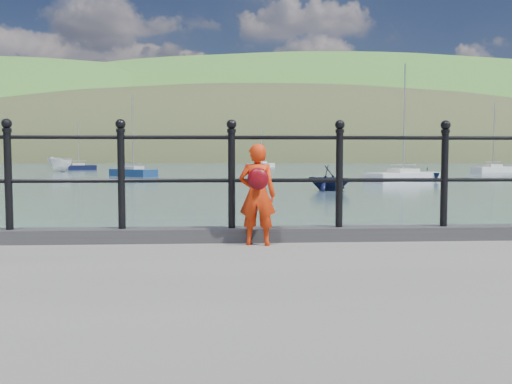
{
  "coord_description": "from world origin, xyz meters",
  "views": [
    {
      "loc": [
        0.51,
        -6.11,
        1.94
      ],
      "look_at": [
        0.87,
        -0.2,
        1.55
      ],
      "focal_mm": 38.0,
      "sensor_mm": 36.0,
      "label": 1
    }
  ],
  "objects": [
    {
      "name": "sailboat_port",
      "position": [
        -8.28,
        47.35,
        0.34
      ],
      "size": [
        5.2,
        5.16,
        8.12
      ],
      "rotation": [
        0.0,
        0.0,
        -0.78
      ],
      "color": "navy",
      "rests_on": "ground"
    },
    {
      "name": "sailboat_deep",
      "position": [
        7.79,
        96.86,
        0.34
      ],
      "size": [
        4.9,
        5.21,
        8.24
      ],
      "rotation": [
        0.0,
        0.0,
        -0.84
      ],
      "color": "silver",
      "rests_on": "ground"
    },
    {
      "name": "sailboat_far",
      "position": [
        32.94,
        57.19,
        0.34
      ],
      "size": [
        6.12,
        4.11,
        8.63
      ],
      "rotation": [
        0.0,
        0.0,
        0.46
      ],
      "color": "silver",
      "rests_on": "ground"
    },
    {
      "name": "ground",
      "position": [
        0.0,
        0.0,
        0.0
      ],
      "size": [
        600.0,
        600.0,
        0.0
      ],
      "primitive_type": "plane",
      "color": "#2D4251",
      "rests_on": "ground"
    },
    {
      "name": "sailboat_near",
      "position": [
        14.41,
        34.93,
        0.34
      ],
      "size": [
        6.71,
        5.21,
        9.23
      ],
      "rotation": [
        0.0,
        0.0,
        0.57
      ],
      "color": "silver",
      "rests_on": "ground"
    },
    {
      "name": "launch_navy",
      "position": [
        6.55,
        24.39,
        0.72
      ],
      "size": [
        3.59,
        3.54,
        1.43
      ],
      "primitive_type": "imported",
      "rotation": [
        0.0,
        0.0,
        0.88
      ],
      "color": "black",
      "rests_on": "ground"
    },
    {
      "name": "kerb",
      "position": [
        0.0,
        -0.15,
        1.07
      ],
      "size": [
        60.0,
        0.3,
        0.15
      ],
      "primitive_type": "cube",
      "color": "#28282B",
      "rests_on": "quay"
    },
    {
      "name": "child",
      "position": [
        0.87,
        -0.43,
        1.55
      ],
      "size": [
        0.44,
        0.35,
        1.07
      ],
      "rotation": [
        0.0,
        0.0,
        2.93
      ],
      "color": "red",
      "rests_on": "quay"
    },
    {
      "name": "sailboat_left",
      "position": [
        -20.03,
        72.41,
        0.34
      ],
      "size": [
        5.09,
        2.68,
        7.09
      ],
      "rotation": [
        0.0,
        0.0,
        0.25
      ],
      "color": "black",
      "rests_on": "ground"
    },
    {
      "name": "launch_blue",
      "position": [
        16.76,
        37.67,
        0.54
      ],
      "size": [
        4.83,
        5.94,
        1.08
      ],
      "primitive_type": "imported",
      "rotation": [
        0.0,
        0.0,
        0.23
      ],
      "color": "navy",
      "rests_on": "ground"
    },
    {
      "name": "railing",
      "position": [
        0.0,
        -0.15,
        1.82
      ],
      "size": [
        18.11,
        0.11,
        1.2
      ],
      "color": "black",
      "rests_on": "kerb"
    },
    {
      "name": "far_shore",
      "position": [
        38.34,
        239.41,
        -22.57
      ],
      "size": [
        830.0,
        200.0,
        156.0
      ],
      "color": "#333A21",
      "rests_on": "ground"
    },
    {
      "name": "launch_white",
      "position": [
        -19.67,
        62.36,
        0.95
      ],
      "size": [
        2.69,
        5.18,
        1.91
      ],
      "primitive_type": "imported",
      "rotation": [
        0.0,
        0.0,
        -0.18
      ],
      "color": "white",
      "rests_on": "ground"
    }
  ]
}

